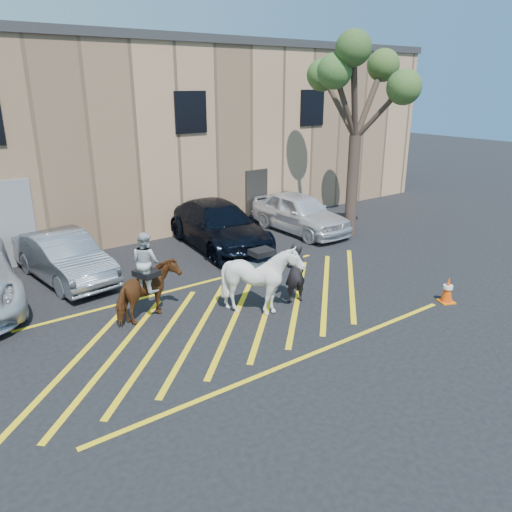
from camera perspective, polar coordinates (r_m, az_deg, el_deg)
ground at (r=12.94m, az=-3.19°, el=-6.57°), size 90.00×90.00×0.00m
car_silver_sedan at (r=15.89m, az=-21.09°, el=-0.13°), size 2.05×4.50×1.43m
car_blue_suv at (r=17.95m, az=-4.31°, el=3.53°), size 2.80×5.67×1.58m
car_white_suv at (r=19.85m, az=5.00°, el=4.97°), size 1.85×4.55×1.55m
handler at (r=13.33m, az=4.49°, el=-1.86°), size 0.68×0.51×1.69m
warehouse at (r=22.78m, az=-20.58°, el=13.04°), size 32.42×10.20×7.30m
hatching_zone at (r=12.71m, az=-2.44°, el=-7.02°), size 12.60×5.12×0.01m
mounted_bay at (r=12.56m, az=-12.32°, el=-3.25°), size 1.87×1.27×2.27m
saddled_white at (r=12.58m, az=0.66°, el=-2.67°), size 1.54×1.72×1.86m
traffic_cone at (r=14.38m, az=21.06°, el=-3.60°), size 0.50×0.50×0.73m
tree at (r=19.09m, az=11.65°, el=19.03°), size 3.99×4.37×7.31m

